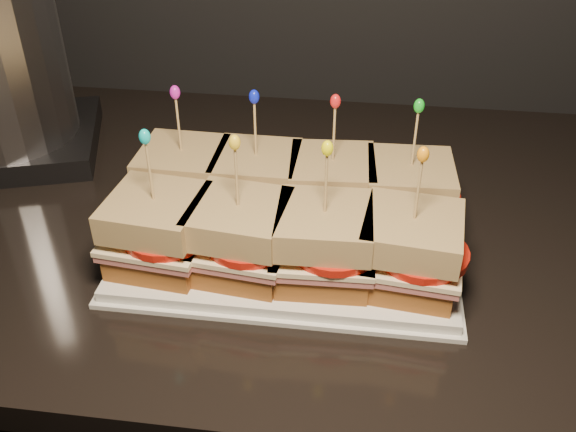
# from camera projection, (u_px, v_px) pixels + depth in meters

# --- Properties ---
(granite_slab) EXTENTS (2.46, 0.72, 0.04)m
(granite_slab) POSITION_uv_depth(u_px,v_px,m) (318.00, 221.00, 0.87)
(granite_slab) COLOR black
(granite_slab) RESTS_ON cabinet
(platter) EXTENTS (0.39, 0.24, 0.02)m
(platter) POSITION_uv_depth(u_px,v_px,m) (288.00, 247.00, 0.77)
(platter) COLOR white
(platter) RESTS_ON granite_slab
(platter_rim) EXTENTS (0.40, 0.25, 0.01)m
(platter_rim) POSITION_uv_depth(u_px,v_px,m) (288.00, 251.00, 0.78)
(platter_rim) COLOR white
(platter_rim) RESTS_ON granite_slab
(sandwich_0_bread_bot) EXTENTS (0.10, 0.10, 0.03)m
(sandwich_0_bread_bot) POSITION_uv_depth(u_px,v_px,m) (186.00, 199.00, 0.82)
(sandwich_0_bread_bot) COLOR #5B320E
(sandwich_0_bread_bot) RESTS_ON platter
(sandwich_0_ham) EXTENTS (0.11, 0.11, 0.01)m
(sandwich_0_ham) POSITION_uv_depth(u_px,v_px,m) (185.00, 187.00, 0.81)
(sandwich_0_ham) COLOR #B7504F
(sandwich_0_ham) RESTS_ON sandwich_0_bread_bot
(sandwich_0_cheese) EXTENTS (0.11, 0.11, 0.01)m
(sandwich_0_cheese) POSITION_uv_depth(u_px,v_px,m) (185.00, 182.00, 0.81)
(sandwich_0_cheese) COLOR #FEE6B0
(sandwich_0_cheese) RESTS_ON sandwich_0_ham
(sandwich_0_tomato) EXTENTS (0.10, 0.10, 0.01)m
(sandwich_0_tomato) POSITION_uv_depth(u_px,v_px,m) (192.00, 180.00, 0.80)
(sandwich_0_tomato) COLOR red
(sandwich_0_tomato) RESTS_ON sandwich_0_cheese
(sandwich_0_bread_top) EXTENTS (0.10, 0.10, 0.03)m
(sandwich_0_bread_top) POSITION_uv_depth(u_px,v_px,m) (182.00, 162.00, 0.79)
(sandwich_0_bread_top) COLOR brown
(sandwich_0_bread_top) RESTS_ON sandwich_0_tomato
(sandwich_0_pick) EXTENTS (0.00, 0.00, 0.09)m
(sandwich_0_pick) POSITION_uv_depth(u_px,v_px,m) (179.00, 127.00, 0.76)
(sandwich_0_pick) COLOR tan
(sandwich_0_pick) RESTS_ON sandwich_0_bread_top
(sandwich_0_frill) EXTENTS (0.01, 0.01, 0.02)m
(sandwich_0_frill) POSITION_uv_depth(u_px,v_px,m) (175.00, 92.00, 0.74)
(sandwich_0_frill) COLOR #BF1BA2
(sandwich_0_frill) RESTS_ON sandwich_0_pick
(sandwich_1_bread_bot) EXTENTS (0.10, 0.10, 0.03)m
(sandwich_1_bread_bot) POSITION_uv_depth(u_px,v_px,m) (258.00, 204.00, 0.81)
(sandwich_1_bread_bot) COLOR #5B320E
(sandwich_1_bread_bot) RESTS_ON platter
(sandwich_1_ham) EXTENTS (0.11, 0.11, 0.01)m
(sandwich_1_ham) POSITION_uv_depth(u_px,v_px,m) (257.00, 192.00, 0.80)
(sandwich_1_ham) COLOR #B7504F
(sandwich_1_ham) RESTS_ON sandwich_1_bread_bot
(sandwich_1_cheese) EXTENTS (0.11, 0.11, 0.01)m
(sandwich_1_cheese) POSITION_uv_depth(u_px,v_px,m) (257.00, 187.00, 0.80)
(sandwich_1_cheese) COLOR #FEE6B0
(sandwich_1_cheese) RESTS_ON sandwich_1_ham
(sandwich_1_tomato) EXTENTS (0.10, 0.10, 0.01)m
(sandwich_1_tomato) POSITION_uv_depth(u_px,v_px,m) (266.00, 185.00, 0.79)
(sandwich_1_tomato) COLOR red
(sandwich_1_tomato) RESTS_ON sandwich_1_cheese
(sandwich_1_bread_top) EXTENTS (0.10, 0.10, 0.03)m
(sandwich_1_bread_top) POSITION_uv_depth(u_px,v_px,m) (256.00, 167.00, 0.78)
(sandwich_1_bread_top) COLOR brown
(sandwich_1_bread_top) RESTS_ON sandwich_1_tomato
(sandwich_1_pick) EXTENTS (0.00, 0.00, 0.09)m
(sandwich_1_pick) POSITION_uv_depth(u_px,v_px,m) (255.00, 132.00, 0.75)
(sandwich_1_pick) COLOR tan
(sandwich_1_pick) RESTS_ON sandwich_1_bread_top
(sandwich_1_frill) EXTENTS (0.01, 0.01, 0.02)m
(sandwich_1_frill) POSITION_uv_depth(u_px,v_px,m) (254.00, 97.00, 0.73)
(sandwich_1_frill) COLOR #0E1CD4
(sandwich_1_frill) RESTS_ON sandwich_1_pick
(sandwich_2_bread_bot) EXTENTS (0.11, 0.11, 0.03)m
(sandwich_2_bread_bot) POSITION_uv_depth(u_px,v_px,m) (331.00, 209.00, 0.80)
(sandwich_2_bread_bot) COLOR #5B320E
(sandwich_2_bread_bot) RESTS_ON platter
(sandwich_2_ham) EXTENTS (0.12, 0.11, 0.01)m
(sandwich_2_ham) POSITION_uv_depth(u_px,v_px,m) (331.00, 197.00, 0.79)
(sandwich_2_ham) COLOR #B7504F
(sandwich_2_ham) RESTS_ON sandwich_2_bread_bot
(sandwich_2_cheese) EXTENTS (0.12, 0.11, 0.01)m
(sandwich_2_cheese) POSITION_uv_depth(u_px,v_px,m) (331.00, 192.00, 0.79)
(sandwich_2_cheese) COLOR #FEE6B0
(sandwich_2_cheese) RESTS_ON sandwich_2_ham
(sandwich_2_tomato) EXTENTS (0.10, 0.10, 0.01)m
(sandwich_2_tomato) POSITION_uv_depth(u_px,v_px,m) (341.00, 191.00, 0.78)
(sandwich_2_tomato) COLOR red
(sandwich_2_tomato) RESTS_ON sandwich_2_cheese
(sandwich_2_bread_top) EXTENTS (0.11, 0.11, 0.03)m
(sandwich_2_bread_top) POSITION_uv_depth(u_px,v_px,m) (332.00, 172.00, 0.77)
(sandwich_2_bread_top) COLOR brown
(sandwich_2_bread_top) RESTS_ON sandwich_2_tomato
(sandwich_2_pick) EXTENTS (0.00, 0.00, 0.09)m
(sandwich_2_pick) POSITION_uv_depth(u_px,v_px,m) (334.00, 137.00, 0.74)
(sandwich_2_pick) COLOR tan
(sandwich_2_pick) RESTS_ON sandwich_2_bread_top
(sandwich_2_frill) EXTENTS (0.01, 0.01, 0.02)m
(sandwich_2_frill) POSITION_uv_depth(u_px,v_px,m) (335.00, 101.00, 0.72)
(sandwich_2_frill) COLOR red
(sandwich_2_frill) RESTS_ON sandwich_2_pick
(sandwich_3_bread_bot) EXTENTS (0.10, 0.10, 0.03)m
(sandwich_3_bread_bot) POSITION_uv_depth(u_px,v_px,m) (405.00, 215.00, 0.79)
(sandwich_3_bread_bot) COLOR #5B320E
(sandwich_3_bread_bot) RESTS_ON platter
(sandwich_3_ham) EXTENTS (0.11, 0.11, 0.01)m
(sandwich_3_ham) POSITION_uv_depth(u_px,v_px,m) (407.00, 203.00, 0.78)
(sandwich_3_ham) COLOR #B7504F
(sandwich_3_ham) RESTS_ON sandwich_3_bread_bot
(sandwich_3_cheese) EXTENTS (0.11, 0.11, 0.01)m
(sandwich_3_cheese) POSITION_uv_depth(u_px,v_px,m) (407.00, 198.00, 0.78)
(sandwich_3_cheese) COLOR #FEE6B0
(sandwich_3_cheese) RESTS_ON sandwich_3_ham
(sandwich_3_tomato) EXTENTS (0.10, 0.10, 0.01)m
(sandwich_3_tomato) POSITION_uv_depth(u_px,v_px,m) (418.00, 196.00, 0.77)
(sandwich_3_tomato) COLOR red
(sandwich_3_tomato) RESTS_ON sandwich_3_cheese
(sandwich_3_bread_top) EXTENTS (0.10, 0.10, 0.03)m
(sandwich_3_bread_top) POSITION_uv_depth(u_px,v_px,m) (410.00, 177.00, 0.76)
(sandwich_3_bread_top) COLOR brown
(sandwich_3_bread_top) RESTS_ON sandwich_3_tomato
(sandwich_3_pick) EXTENTS (0.00, 0.00, 0.09)m
(sandwich_3_pick) POSITION_uv_depth(u_px,v_px,m) (415.00, 142.00, 0.73)
(sandwich_3_pick) COLOR tan
(sandwich_3_pick) RESTS_ON sandwich_3_bread_top
(sandwich_3_frill) EXTENTS (0.01, 0.01, 0.02)m
(sandwich_3_frill) POSITION_uv_depth(u_px,v_px,m) (419.00, 106.00, 0.71)
(sandwich_3_frill) COLOR green
(sandwich_3_frill) RESTS_ON sandwich_3_pick
(sandwich_4_bread_bot) EXTENTS (0.11, 0.11, 0.03)m
(sandwich_4_bread_bot) POSITION_uv_depth(u_px,v_px,m) (161.00, 251.00, 0.73)
(sandwich_4_bread_bot) COLOR #5B320E
(sandwich_4_bread_bot) RESTS_ON platter
(sandwich_4_ham) EXTENTS (0.12, 0.12, 0.01)m
(sandwich_4_ham) POSITION_uv_depth(u_px,v_px,m) (159.00, 239.00, 0.72)
(sandwich_4_ham) COLOR #B7504F
(sandwich_4_ham) RESTS_ON sandwich_4_bread_bot
(sandwich_4_cheese) EXTENTS (0.12, 0.12, 0.01)m
(sandwich_4_cheese) POSITION_uv_depth(u_px,v_px,m) (158.00, 233.00, 0.72)
(sandwich_4_cheese) COLOR #FEE6B0
(sandwich_4_cheese) RESTS_ON sandwich_4_ham
(sandwich_4_tomato) EXTENTS (0.10, 0.10, 0.01)m
(sandwich_4_tomato) POSITION_uv_depth(u_px,v_px,m) (167.00, 232.00, 0.71)
(sandwich_4_tomato) COLOR red
(sandwich_4_tomato) RESTS_ON sandwich_4_cheese
(sandwich_4_bread_top) EXTENTS (0.11, 0.11, 0.03)m
(sandwich_4_bread_top) POSITION_uv_depth(u_px,v_px,m) (155.00, 212.00, 0.70)
(sandwich_4_bread_top) COLOR brown
(sandwich_4_bread_top) RESTS_ON sandwich_4_tomato
(sandwich_4_pick) EXTENTS (0.00, 0.00, 0.09)m
(sandwich_4_pick) POSITION_uv_depth(u_px,v_px,m) (150.00, 175.00, 0.67)
(sandwich_4_pick) COLOR tan
(sandwich_4_pick) RESTS_ON sandwich_4_bread_top
(sandwich_4_frill) EXTENTS (0.01, 0.01, 0.02)m
(sandwich_4_frill) POSITION_uv_depth(u_px,v_px,m) (145.00, 137.00, 0.65)
(sandwich_4_frill) COLOR #0BB9B7
(sandwich_4_frill) RESTS_ON sandwich_4_pick
(sandwich_5_bread_bot) EXTENTS (0.11, 0.11, 0.03)m
(sandwich_5_bread_bot) POSITION_uv_depth(u_px,v_px,m) (241.00, 258.00, 0.72)
(sandwich_5_bread_bot) COLOR #5B320E
(sandwich_5_bread_bot) RESTS_ON platter
(sandwich_5_ham) EXTENTS (0.12, 0.12, 0.01)m
(sandwich_5_ham) POSITION_uv_depth(u_px,v_px,m) (240.00, 245.00, 0.71)
(sandwich_5_ham) COLOR #B7504F
(sandwich_5_ham) RESTS_ON sandwich_5_bread_bot
(sandwich_5_cheese) EXTENTS (0.12, 0.12, 0.01)m
(sandwich_5_cheese) POSITION_uv_depth(u_px,v_px,m) (240.00, 240.00, 0.71)
(sandwich_5_cheese) COLOR #FEE6B0
(sandwich_5_cheese) RESTS_ON sandwich_5_ham
(sandwich_5_tomato) EXTENTS (0.10, 0.10, 0.01)m
(sandwich_5_tomato) POSITION_uv_depth(u_px,v_px,m) (249.00, 239.00, 0.70)
(sandwich_5_tomato) COLOR red
(sandwich_5_tomato) RESTS_ON sandwich_5_cheese
(sandwich_5_bread_top) EXTENTS (0.11, 0.11, 0.03)m
(sandwich_5_bread_top) POSITION_uv_depth(u_px,v_px,m) (239.00, 218.00, 0.69)
(sandwich_5_bread_top) COLOR brown
(sandwich_5_bread_top) RESTS_ON sandwich_5_tomato
(sandwich_5_pick) EXTENTS (0.00, 0.00, 0.09)m
(sandwich_5_pick) POSITION_uv_depth(u_px,v_px,m) (237.00, 181.00, 0.66)
(sandwich_5_pick) COLOR tan
(sandwich_5_pick) RESTS_ON sandwich_5_bread_top
(sandwich_5_frill) EXTENTS (0.01, 0.01, 0.02)m
(sandwich_5_frill) POSITION_uv_depth(u_px,v_px,m) (235.00, 142.00, 0.64)
(sandwich_5_frill) COLOR yellow
(sandwich_5_frill) RESTS_ON sandwich_5_pick
(sandwich_6_bread_bot) EXTENTS (0.10, 0.10, 0.03)m
(sandwich_6_bread_bot) POSITION_uv_depth(u_px,v_px,m) (323.00, 264.00, 0.71)
(sandwich_6_bread_bot) COLOR #5B320E
(sandwich_6_bread_bot) RESTS_ON platter
(sandwich_6_ham) EXTENTS (0.11, 0.11, 0.01)m
(sandwich_6_ham) POSITION_uv_depth(u_px,v_px,m) (323.00, 252.00, 0.70)
(sandwich_6_ham) COLOR #B7504F
(sandwich_6_ham) RESTS_ON sandwich_6_bread_bot
(sandwich_6_cheese) EXTENTS (0.11, 0.11, 0.01)m
(sandwich_6_cheese) POSITION_uv_depth(u_px,v_px,m) (323.00, 247.00, 0.70)
(sandwich_6_cheese) COLOR #FEE6B0
(sandwich_6_cheese) RESTS_ON sandwich_6_ham
(sandwich_6_tomato) EXTENTS (0.10, 0.10, 0.01)m
(sandwich_6_tomato) POSITION_uv_depth(u_px,v_px,m) (334.00, 245.00, 0.69)
(sandwich_6_tomato) COLOR red
(sandwich_6_tomato) RESTS_ON sandwich_6_cheese
(sandwich_6_bread_top) EXTENTS (0.10, 0.10, 0.03)m
(sandwich_6_bread_top) POSITION_uv_depth(u_px,v_px,m) (324.00, 225.00, 0.68)
(sandwich_6_bread_top) COLOR brown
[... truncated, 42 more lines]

